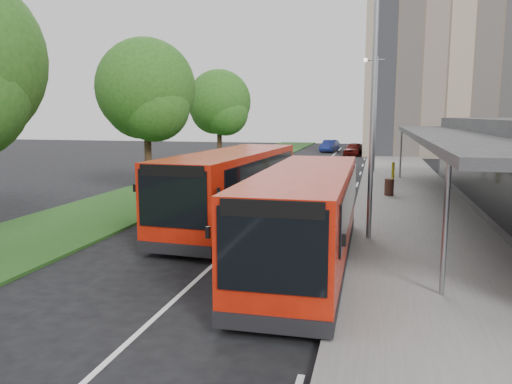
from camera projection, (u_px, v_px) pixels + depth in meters
ground at (229, 250)px, 15.57m from camera, size 120.00×120.00×0.00m
pavement at (401, 177)px, 33.38m from camera, size 5.00×80.00×0.15m
grass_verge at (216, 172)px, 36.39m from camera, size 5.00×80.00×0.10m
lane_centre_line at (301, 185)px, 29.98m from camera, size 0.12×70.00×0.01m
kerb_dashes at (359, 178)px, 33.05m from camera, size 0.12×56.00×0.01m
office_block at (476, 67)px, 51.30m from camera, size 22.00×12.00×18.00m
tree_mid at (146, 95)px, 25.10m from camera, size 4.97×4.97×7.99m
tree_far at (219, 106)px, 36.68m from camera, size 4.65×4.65×7.48m
lamp_post_near at (371, 98)px, 15.81m from camera, size 1.44×0.28×8.00m
lamp_post_far at (374, 107)px, 35.03m from camera, size 1.44×0.28×8.00m
bus_main at (306, 218)px, 13.57m from camera, size 2.61×9.61×2.71m
bus_second at (232, 188)px, 18.75m from camera, size 3.17×10.09×2.82m
litter_bin at (389, 187)px, 25.14m from camera, size 0.54×0.54×0.84m
bollard at (393, 171)px, 31.13m from camera, size 0.23×0.23×1.11m
car_near at (353, 149)px, 51.73m from camera, size 2.10×4.15×1.36m
car_far at (330, 146)px, 56.71m from camera, size 2.01×4.28×1.36m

